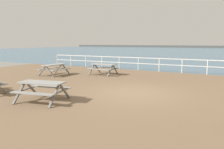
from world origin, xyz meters
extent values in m
cube|color=brown|center=(0.00, 0.00, -0.10)|extent=(30.00, 24.00, 0.20)
cube|color=#476B84|center=(0.00, 52.75, 0.00)|extent=(142.00, 90.00, 0.01)
cube|color=#4C4C47|center=(0.00, 95.75, 0.00)|extent=(142.00, 6.00, 1.80)
cube|color=white|center=(0.00, 7.75, 1.05)|extent=(23.00, 0.06, 0.06)
cube|color=white|center=(0.00, 7.75, 0.58)|extent=(23.00, 0.05, 0.05)
cylinder|color=white|center=(-11.50, 7.75, 0.53)|extent=(0.07, 0.07, 1.05)
cylinder|color=white|center=(-9.73, 7.75, 0.53)|extent=(0.07, 0.07, 1.05)
cylinder|color=white|center=(-7.96, 7.75, 0.53)|extent=(0.07, 0.07, 1.05)
cylinder|color=white|center=(-6.19, 7.75, 0.53)|extent=(0.07, 0.07, 1.05)
cylinder|color=white|center=(-4.42, 7.75, 0.53)|extent=(0.07, 0.07, 1.05)
cylinder|color=white|center=(-2.65, 7.75, 0.53)|extent=(0.07, 0.07, 1.05)
cylinder|color=white|center=(-0.88, 7.75, 0.53)|extent=(0.07, 0.07, 1.05)
cylinder|color=white|center=(0.88, 7.75, 0.53)|extent=(0.07, 0.07, 1.05)
cylinder|color=white|center=(2.65, 7.75, 0.53)|extent=(0.07, 0.07, 1.05)
cube|color=gray|center=(-6.97, 2.39, 0.75)|extent=(0.77, 1.83, 0.05)
cube|color=gray|center=(-7.59, 2.41, 0.45)|extent=(0.33, 1.81, 0.04)
cube|color=gray|center=(-6.35, 2.36, 0.45)|extent=(0.33, 1.81, 0.04)
cube|color=slate|center=(-7.32, 3.18, 0.38)|extent=(0.80, 0.11, 0.79)
cube|color=slate|center=(-6.57, 3.15, 0.38)|extent=(0.80, 0.11, 0.79)
cube|color=slate|center=(-6.94, 3.17, 0.42)|extent=(1.50, 0.12, 0.04)
cube|color=slate|center=(-7.38, 1.62, 0.38)|extent=(0.80, 0.11, 0.79)
cube|color=slate|center=(-6.63, 1.59, 0.38)|extent=(0.80, 0.11, 0.79)
cube|color=slate|center=(-7.00, 1.61, 0.42)|extent=(1.50, 0.12, 0.04)
cube|color=gray|center=(-4.04, 4.28, 0.75)|extent=(1.83, 0.77, 0.05)
cube|color=gray|center=(-4.01, 4.90, 0.45)|extent=(1.81, 0.33, 0.04)
cube|color=gray|center=(-4.06, 3.66, 0.45)|extent=(1.81, 0.33, 0.04)
cube|color=slate|center=(-3.24, 4.62, 0.38)|extent=(0.11, 0.79, 0.79)
cube|color=slate|center=(-3.27, 3.87, 0.38)|extent=(0.11, 0.79, 0.79)
cube|color=slate|center=(-3.26, 4.25, 0.42)|extent=(0.12, 1.50, 0.04)
cube|color=slate|center=(-4.80, 4.68, 0.38)|extent=(0.11, 0.79, 0.79)
cube|color=slate|center=(-4.83, 3.93, 0.38)|extent=(0.11, 0.79, 0.79)
cube|color=slate|center=(-4.82, 4.31, 0.42)|extent=(0.12, 1.50, 0.04)
cube|color=gray|center=(-2.66, -3.01, 0.75)|extent=(1.90, 1.01, 0.05)
cube|color=gray|center=(-2.78, -2.40, 0.45)|extent=(1.82, 0.58, 0.04)
cube|color=gray|center=(-2.55, -3.62, 0.45)|extent=(1.82, 0.58, 0.04)
cube|color=slate|center=(-1.96, -2.50, 0.38)|extent=(0.22, 0.79, 0.79)
cube|color=slate|center=(-1.83, -3.24, 0.38)|extent=(0.22, 0.79, 0.79)
cube|color=slate|center=(-1.90, -2.87, 0.42)|extent=(0.33, 1.49, 0.04)
cube|color=slate|center=(-3.50, -2.79, 0.38)|extent=(0.22, 0.79, 0.79)
cube|color=slate|center=(-3.36, -3.52, 0.38)|extent=(0.22, 0.79, 0.79)
cube|color=slate|center=(-3.43, -3.15, 0.42)|extent=(0.33, 1.49, 0.04)
camera|label=1|loc=(3.62, -9.08, 2.31)|focal=34.28mm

